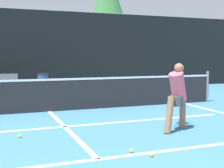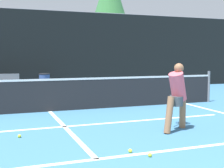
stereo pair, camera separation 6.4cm
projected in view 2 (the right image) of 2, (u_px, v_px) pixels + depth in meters
court_baseline_near at (96, 159)px, 4.82m from camera, size 11.00×0.10×0.01m
court_service_line at (65, 127)px, 7.05m from camera, size 8.25×0.10×0.01m
court_center_mark at (66, 128)px, 6.89m from camera, size 0.10×4.44×0.01m
net at (49, 94)px, 8.92m from camera, size 11.09×0.09×1.07m
fence_back at (29, 51)px, 13.99m from camera, size 24.00×0.06×3.68m
player_practicing at (177, 94)px, 6.68m from camera, size 0.97×0.98×1.45m
tennis_ball_scattered_2 at (150, 155)px, 4.93m from camera, size 0.07×0.07×0.07m
tennis_ball_scattered_3 at (19, 136)px, 6.10m from camera, size 0.07×0.07×0.07m
tennis_ball_scattered_11 at (130, 151)px, 5.15m from camera, size 0.07×0.07×0.07m
trash_bin at (44, 83)px, 13.47m from camera, size 0.48×0.48×0.84m
parked_car at (37, 73)px, 18.29m from camera, size 1.62×4.52×1.44m
tree_east at (104, 24)px, 20.59m from camera, size 3.71×3.71×4.17m
building_far at (10, 41)px, 32.38m from camera, size 36.00×2.40×6.29m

